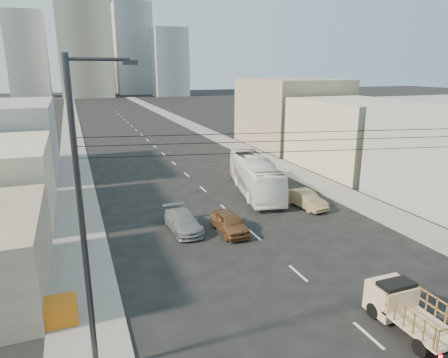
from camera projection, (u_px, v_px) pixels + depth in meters
sidewalk_left at (72, 132)px, 75.02m from camera, size 3.50×180.00×0.12m
sidewalk_right at (192, 125)px, 83.07m from camera, size 3.50×180.00×0.12m
lane_dashes at (151, 143)px, 63.75m from camera, size 0.15×104.00×0.01m
flatbed_pickup at (409, 307)px, 18.02m from camera, size 1.95×4.41×1.90m
city_bus at (255, 176)px, 37.98m from camera, size 5.19×12.31×3.34m
sedan_brown at (229, 222)px, 28.89m from camera, size 1.80×4.42×1.50m
sedan_tan at (306, 199)px, 34.13m from camera, size 2.14×4.55×1.44m
sedan_grey at (183, 221)px, 29.20m from camera, size 2.21×4.97×1.42m
streetlamp_left at (85, 218)px, 14.00m from camera, size 2.36×0.25×12.00m
overhead_wires at (401, 139)px, 14.97m from camera, size 23.01×5.02×0.72m
crate_stack at (56, 312)px, 18.39m from camera, size 1.80×1.20×1.14m
bldg_right_mid at (355, 135)px, 46.85m from camera, size 11.00×14.00×8.00m
bldg_right_far at (290, 113)px, 61.17m from camera, size 12.00×16.00×10.00m
high_rise_tower at (82, 21)px, 159.73m from camera, size 20.00×20.00×60.00m
midrise_ne at (133, 49)px, 183.45m from camera, size 16.00×16.00×40.00m
midrise_nw at (28, 55)px, 164.67m from camera, size 15.00×15.00×34.00m
midrise_back at (103, 46)px, 192.31m from camera, size 18.00×18.00×44.00m
midrise_east at (169, 63)px, 171.16m from camera, size 14.00×14.00×28.00m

